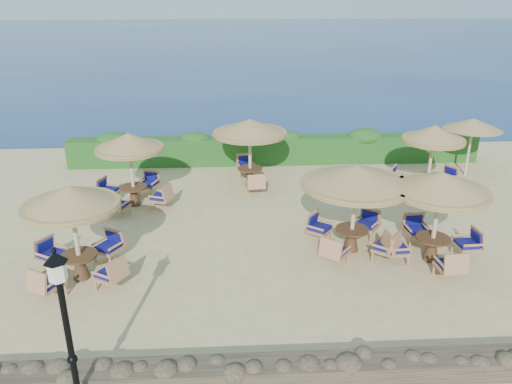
% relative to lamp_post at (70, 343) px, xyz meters
% --- Properties ---
extents(ground, '(120.00, 120.00, 0.00)m').
position_rel_lamp_post_xyz_m(ground, '(4.80, 6.80, -1.55)').
color(ground, tan).
rests_on(ground, ground).
extents(sea, '(160.00, 160.00, 0.00)m').
position_rel_lamp_post_xyz_m(sea, '(4.80, 76.80, -1.55)').
color(sea, navy).
rests_on(sea, ground).
extents(hedge, '(18.00, 0.90, 1.20)m').
position_rel_lamp_post_xyz_m(hedge, '(4.80, 14.00, -0.95)').
color(hedge, '#184716').
rests_on(hedge, ground).
extents(stone_wall, '(15.00, 0.65, 0.44)m').
position_rel_lamp_post_xyz_m(stone_wall, '(4.80, 0.60, -1.33)').
color(stone_wall, brown).
rests_on(stone_wall, ground).
extents(lamp_post, '(0.44, 0.44, 3.31)m').
position_rel_lamp_post_xyz_m(lamp_post, '(0.00, 0.00, 0.00)').
color(lamp_post, black).
rests_on(lamp_post, ground).
extents(extra_parasol, '(2.30, 2.30, 2.41)m').
position_rel_lamp_post_xyz_m(extra_parasol, '(12.60, 12.00, 0.62)').
color(extra_parasol, beige).
rests_on(extra_parasol, ground).
extents(cafe_set_0, '(2.76, 2.76, 2.65)m').
position_rel_lamp_post_xyz_m(cafe_set_0, '(-1.23, 4.67, 0.17)').
color(cafe_set_0, beige).
rests_on(cafe_set_0, ground).
extents(cafe_set_1, '(3.15, 3.15, 2.65)m').
position_rel_lamp_post_xyz_m(cafe_set_1, '(6.32, 5.80, 0.35)').
color(cafe_set_1, beige).
rests_on(cafe_set_1, ground).
extents(cafe_set_2, '(2.84, 2.84, 2.65)m').
position_rel_lamp_post_xyz_m(cafe_set_2, '(8.47, 5.13, 0.24)').
color(cafe_set_2, beige).
rests_on(cafe_set_2, ground).
extents(cafe_set_3, '(2.87, 2.87, 2.65)m').
position_rel_lamp_post_xyz_m(cafe_set_3, '(-0.65, 9.57, 0.14)').
color(cafe_set_3, beige).
rests_on(cafe_set_3, ground).
extents(cafe_set_4, '(2.88, 2.88, 2.65)m').
position_rel_lamp_post_xyz_m(cafe_set_4, '(3.57, 11.35, 0.47)').
color(cafe_set_4, beige).
rests_on(cafe_set_4, ground).
extents(cafe_set_5, '(2.77, 2.55, 2.65)m').
position_rel_lamp_post_xyz_m(cafe_set_5, '(10.21, 10.07, 0.22)').
color(cafe_set_5, beige).
rests_on(cafe_set_5, ground).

